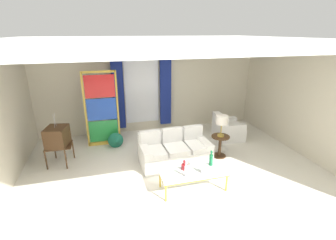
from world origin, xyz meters
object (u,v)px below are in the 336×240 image
Objects in this scene: couch_white_long at (174,151)px; table_lamp_brass at (222,121)px; bottle_blue_decanter at (203,169)px; bottle_ruby_flask at (184,166)px; vintage_tv at (57,137)px; bottle_crystal_tall at (211,159)px; peacock_figurine at (116,141)px; armchair_white at (227,130)px; stained_glass_divider at (102,111)px; coffee_table at (193,174)px; bottle_amber_squat at (186,171)px; round_side_table at (220,144)px.

couch_white_long is 1.46m from table_lamp_brass.
table_lamp_brass reaches higher than bottle_blue_decanter.
vintage_tv reaches higher than bottle_ruby_flask.
peacock_figurine is (-1.93, 2.25, -0.33)m from bottle_crystal_tall.
stained_glass_divider is at bearing 171.58° from armchair_white.
coffee_table is at bearing -33.43° from vintage_tv.
bottle_amber_squat reaches higher than round_side_table.
bottle_amber_squat reaches higher than bottle_ruby_flask.
armchair_white is 1.27m from round_side_table.
stained_glass_divider is 3.44m from round_side_table.
coffee_table is 1.83m from table_lamp_brass.
coffee_table is 2.46× the size of table_lamp_brass.
couch_white_long reaches higher than round_side_table.
bottle_crystal_tall is at bearing 21.98° from bottle_amber_squat.
table_lamp_brass is at bearing 54.33° from bottle_crystal_tall.
bottle_amber_squat is 0.53× the size of peacock_figurine.
bottle_amber_squat is at bearing -96.18° from couch_white_long.
peacock_figurine is at bearing 155.42° from table_lamp_brass.
stained_glass_divider is 3.67× the size of peacock_figurine.
couch_white_long is 2.41m from stained_glass_divider.
bottle_blue_decanter is 0.17× the size of vintage_tv.
vintage_tv is 4.17m from table_lamp_brass.
round_side_table is (2.98, -1.58, -0.70)m from stained_glass_divider.
vintage_tv is at bearing -176.17° from armchair_white.
peacock_figurine reaches higher than coffee_table.
couch_white_long is 1.27m from round_side_table.
bottle_amber_squat is at bearing -137.42° from round_side_table.
couch_white_long is 2.23m from armchair_white.
vintage_tv reaches higher than bottle_crystal_tall.
coffee_table is 0.28m from bottle_amber_squat.
bottle_blue_decanter is 0.37× the size of peacock_figurine.
bottle_crystal_tall reaches higher than peacock_figurine.
stained_glass_divider is at bearing 122.44° from coffee_table.
bottle_amber_squat is at bearing -158.02° from bottle_crystal_tall.
bottle_blue_decanter is at bearing -128.94° from round_side_table.
bottle_blue_decanter is at bearing -32.56° from vintage_tv.
bottle_blue_decanter is (0.25, -1.32, 0.18)m from couch_white_long.
couch_white_long is 1.35m from bottle_blue_decanter.
armchair_white is 1.44× the size of peacock_figurine.
vintage_tv is 2.26× the size of round_side_table.
table_lamp_brass is (1.27, -0.05, 0.72)m from couch_white_long.
vintage_tv is (-3.08, 1.96, 0.24)m from bottle_blue_decanter.
table_lamp_brass is at bearing 90.00° from round_side_table.
couch_white_long reaches higher than bottle_crystal_tall.
bottle_amber_squat is at bearing -36.71° from vintage_tv.
round_side_table is (1.27, -0.05, 0.05)m from couch_white_long.
couch_white_long is 1.27× the size of coffee_table.
armchair_white is at bearing -8.42° from stained_glass_divider.
couch_white_long is at bearing 177.53° from table_lamp_brass.
vintage_tv reaches higher than table_lamp_brass.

